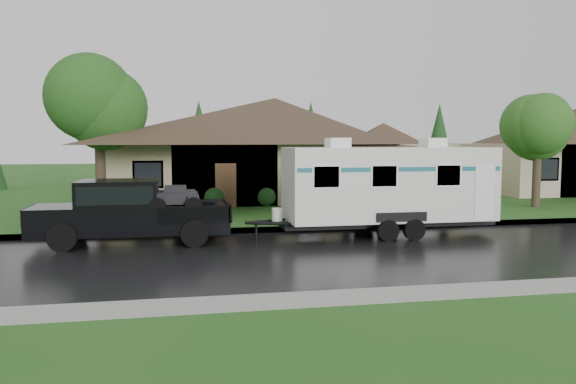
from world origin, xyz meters
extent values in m
plane|color=#26581B|center=(0.00, 0.00, 0.00)|extent=(140.00, 140.00, 0.00)
cube|color=black|center=(0.00, -2.00, 0.01)|extent=(140.00, 8.00, 0.01)
cube|color=gray|center=(0.00, 2.25, 0.07)|extent=(140.00, 0.50, 0.15)
cube|color=#26581B|center=(0.00, 15.00, 0.07)|extent=(140.00, 26.00, 0.15)
cube|color=tan|center=(2.00, 14.00, 1.65)|extent=(18.00, 10.00, 3.00)
pyramid|color=#3C2D20|center=(2.00, 14.00, 5.75)|extent=(19.44, 10.80, 2.60)
cube|color=tan|center=(7.40, 11.00, 1.50)|extent=(5.76, 4.00, 2.70)
cube|color=#BDA88C|center=(22.00, 14.50, 1.65)|extent=(14.00, 9.00, 3.00)
cylinder|color=#382B1E|center=(-6.77, 7.70, 1.62)|extent=(0.44, 0.44, 2.93)
sphere|color=#2B6220|center=(-6.77, 7.70, 4.83)|extent=(4.05, 4.05, 4.05)
cylinder|color=#382B1E|center=(13.38, 6.25, 1.37)|extent=(0.39, 0.39, 2.44)
sphere|color=#357024|center=(13.38, 6.25, 4.04)|extent=(3.37, 3.37, 3.37)
sphere|color=#143814|center=(-4.30, 9.30, 0.65)|extent=(1.00, 1.00, 1.00)
sphere|color=#143814|center=(-1.78, 9.30, 0.65)|extent=(1.00, 1.00, 1.00)
sphere|color=#143814|center=(0.74, 9.30, 0.65)|extent=(1.00, 1.00, 1.00)
sphere|color=#143814|center=(3.26, 9.30, 0.65)|extent=(1.00, 1.00, 1.00)
sphere|color=#143814|center=(5.78, 9.30, 0.65)|extent=(1.00, 1.00, 1.00)
sphere|color=#143814|center=(8.30, 9.30, 0.65)|extent=(1.00, 1.00, 1.00)
cube|color=black|center=(-4.93, 0.78, 0.80)|extent=(6.16, 2.05, 0.88)
cube|color=black|center=(-7.19, 0.78, 1.08)|extent=(1.64, 2.00, 0.36)
cube|color=black|center=(-5.34, 0.78, 1.59)|extent=(2.46, 1.93, 0.92)
cube|color=black|center=(-5.34, 0.78, 1.64)|extent=(2.26, 1.97, 0.56)
cube|color=black|center=(-2.98, 0.78, 1.01)|extent=(2.26, 1.95, 0.06)
cylinder|color=black|center=(-6.88, -0.23, 0.43)|extent=(0.86, 0.33, 0.86)
cylinder|color=black|center=(-6.88, 1.79, 0.43)|extent=(0.86, 0.33, 0.86)
cylinder|color=black|center=(-2.98, -0.23, 0.43)|extent=(0.86, 0.33, 0.86)
cylinder|color=black|center=(-2.98, 1.79, 0.43)|extent=(0.86, 0.33, 0.86)
cube|color=silver|center=(3.77, 0.78, 1.82)|extent=(7.18, 2.46, 2.51)
cube|color=black|center=(3.77, 0.78, 0.41)|extent=(7.59, 1.23, 0.14)
cube|color=#0E5865|center=(3.77, 0.78, 2.37)|extent=(7.04, 2.48, 0.14)
cube|color=white|center=(1.92, 0.78, 3.24)|extent=(0.72, 0.82, 0.33)
cube|color=white|center=(5.41, 0.78, 3.24)|extent=(0.72, 0.82, 0.33)
cylinder|color=black|center=(3.31, -0.43, 0.36)|extent=(0.72, 0.25, 0.72)
cylinder|color=black|center=(3.31, 1.99, 0.36)|extent=(0.72, 0.25, 0.72)
cylinder|color=black|center=(4.23, -0.43, 0.36)|extent=(0.72, 0.25, 0.72)
cylinder|color=black|center=(4.23, 1.99, 0.36)|extent=(0.72, 0.25, 0.72)
camera|label=1|loc=(-3.42, -17.76, 3.28)|focal=35.00mm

